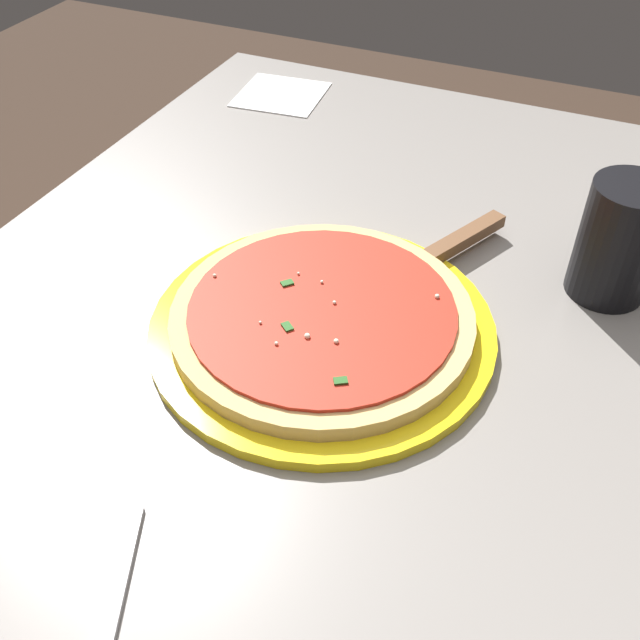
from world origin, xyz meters
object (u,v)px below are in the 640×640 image
Objects in this scene: serving_plate at (320,331)px; pizza at (320,319)px; pizza_server at (435,256)px; cup_tall_drink at (619,241)px; napkin_folded_right at (281,95)px.

pizza is (0.00, 0.00, 0.02)m from serving_plate.
pizza is 1.33× the size of pizza_server.
pizza_server is 1.76× the size of cup_tall_drink.
serving_plate is 0.02m from pizza.
pizza_server reaches higher than serving_plate.
cup_tall_drink reaches higher than pizza.
pizza_server is 0.18m from cup_tall_drink.
cup_tall_drink reaches higher than napkin_folded_right.
cup_tall_drink is (-0.18, 0.24, 0.06)m from serving_plate.
pizza_server is at bearing 154.75° from serving_plate.
pizza_server is at bearing -77.92° from cup_tall_drink.
cup_tall_drink is (-0.18, 0.24, 0.04)m from pizza.
pizza reaches higher than napkin_folded_right.
pizza is 2.34× the size of cup_tall_drink.
serving_plate is 2.69× the size of napkin_folded_right.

